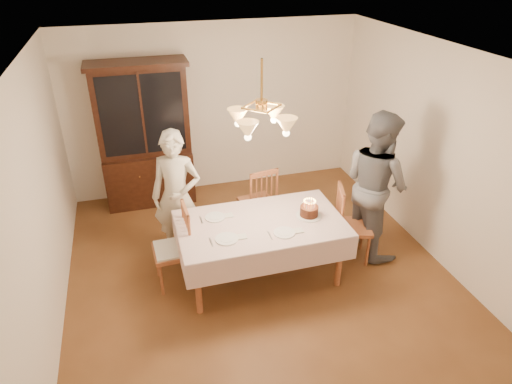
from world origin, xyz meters
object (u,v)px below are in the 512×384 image
object	(u,v)px
china_hutch	(145,138)
birthday_cake	(309,212)
elderly_woman	(177,197)
chair_far_side	(258,203)
dining_table	(261,228)

from	to	relation	value
china_hutch	birthday_cake	bearing A→B (deg)	-53.49
elderly_woman	china_hutch	bearing A→B (deg)	121.11
elderly_woman	chair_far_side	bearing A→B (deg)	34.60
dining_table	birthday_cake	xyz separation A→B (m)	(0.58, -0.02, 0.14)
china_hutch	elderly_woman	world-z (taller)	china_hutch
dining_table	elderly_woman	xyz separation A→B (m)	(-0.86, 0.71, 0.16)
elderly_woman	birthday_cake	xyz separation A→B (m)	(1.44, -0.73, -0.03)
chair_far_side	elderly_woman	distance (m)	1.20
china_hutch	chair_far_side	distance (m)	1.97
elderly_woman	birthday_cake	world-z (taller)	elderly_woman
china_hutch	elderly_woman	distance (m)	1.58
dining_table	elderly_woman	bearing A→B (deg)	140.35
dining_table	china_hutch	bearing A→B (deg)	116.15
chair_far_side	elderly_woman	world-z (taller)	elderly_woman
chair_far_side	elderly_woman	xyz separation A→B (m)	(-1.10, -0.25, 0.40)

